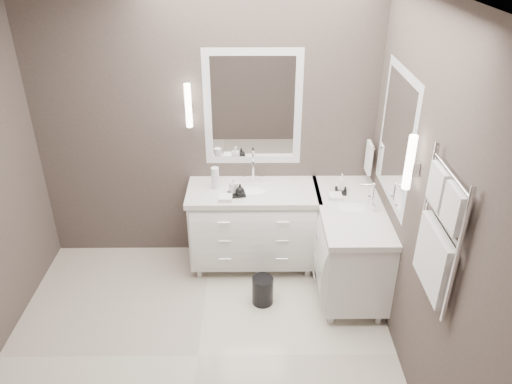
{
  "coord_description": "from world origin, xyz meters",
  "views": [
    {
      "loc": [
        0.44,
        -2.87,
        3.07
      ],
      "look_at": [
        0.47,
        0.7,
        1.11
      ],
      "focal_mm": 35.0,
      "sensor_mm": 36.0,
      "label": 1
    }
  ],
  "objects_px": {
    "towel_ladder": "(438,238)",
    "vanity_back": "(253,222)",
    "vanity_right": "(349,241)",
    "waste_bin": "(263,290)"
  },
  "relations": [
    {
      "from": "vanity_right",
      "to": "waste_bin",
      "type": "distance_m",
      "value": 0.91
    },
    {
      "from": "vanity_right",
      "to": "waste_bin",
      "type": "height_order",
      "value": "vanity_right"
    },
    {
      "from": "towel_ladder",
      "to": "vanity_back",
      "type": "bearing_deg",
      "value": 124.1
    },
    {
      "from": "towel_ladder",
      "to": "vanity_right",
      "type": "bearing_deg",
      "value": 99.84
    },
    {
      "from": "towel_ladder",
      "to": "waste_bin",
      "type": "height_order",
      "value": "towel_ladder"
    },
    {
      "from": "vanity_right",
      "to": "waste_bin",
      "type": "bearing_deg",
      "value": -161.64
    },
    {
      "from": "vanity_back",
      "to": "vanity_right",
      "type": "distance_m",
      "value": 0.93
    },
    {
      "from": "towel_ladder",
      "to": "waste_bin",
      "type": "bearing_deg",
      "value": 134.53
    },
    {
      "from": "vanity_right",
      "to": "towel_ladder",
      "type": "distance_m",
      "value": 1.6
    },
    {
      "from": "vanity_right",
      "to": "towel_ladder",
      "type": "height_order",
      "value": "towel_ladder"
    }
  ]
}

